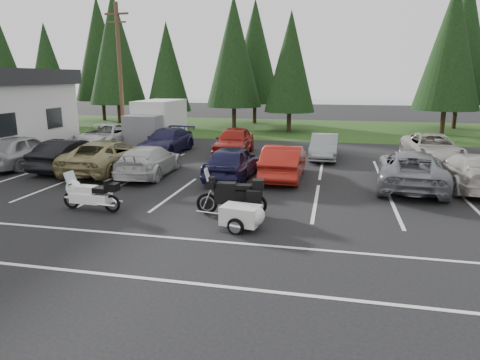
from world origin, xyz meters
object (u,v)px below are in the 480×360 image
object	(u,v)px
utility_pole	(120,73)
car_near_5	(284,162)
car_near_3	(149,161)
touring_motorcycle	(91,192)
car_far_2	(234,141)
car_far_0	(105,137)
cargo_trailer	(241,218)
car_near_7	(470,171)
car_far_4	(432,148)
car_near_4	(233,162)
car_far_3	(324,147)
car_near_2	(109,156)
car_near_0	(23,151)
adventure_motorcycle	(231,192)
car_near_6	(411,169)
box_truck	(155,123)
car_near_1	(71,154)
car_far_1	(167,141)

from	to	relation	value
utility_pole	car_near_5	bearing A→B (deg)	-33.02
car_near_3	touring_motorcycle	bearing A→B (deg)	90.35
car_far_2	touring_motorcycle	bearing A→B (deg)	-102.78
car_near_5	car_far_0	world-z (taller)	car_far_0
cargo_trailer	car_near_7	bearing A→B (deg)	48.85
car_far_4	cargo_trailer	distance (m)	14.76
utility_pole	car_near_4	distance (m)	13.02
car_near_5	car_far_3	distance (m)	5.49
car_near_3	car_near_5	xyz separation A→B (m)	(6.11, 0.70, 0.07)
car_near_2	car_near_3	xyz separation A→B (m)	(2.20, -0.29, -0.08)
car_near_5	touring_motorcycle	world-z (taller)	car_near_5
utility_pole	car_near_0	world-z (taller)	utility_pole
car_far_4	touring_motorcycle	bearing A→B (deg)	-141.17
car_near_5	adventure_motorcycle	distance (m)	5.65
car_near_4	car_far_0	bearing A→B (deg)	-29.97
car_far_4	adventure_motorcycle	bearing A→B (deg)	-129.86
car_near_2	car_near_7	world-z (taller)	car_near_2
car_far_2	car_far_3	xyz separation A→B (m)	(5.19, -0.23, -0.12)
touring_motorcycle	adventure_motorcycle	size ratio (longest dim) A/B	0.94
car_near_6	car_far_3	bearing A→B (deg)	-51.65
utility_pole	box_truck	xyz separation A→B (m)	(2.00, 0.50, -3.25)
car_near_1	car_near_6	world-z (taller)	car_near_6
car_near_7	car_far_1	xyz separation A→B (m)	(-15.19, 5.34, -0.01)
car_near_3	utility_pole	bearing A→B (deg)	-59.19
car_near_7	adventure_motorcycle	world-z (taller)	adventure_motorcycle
box_truck	car_near_0	distance (m)	9.01
car_near_3	car_far_2	bearing A→B (deg)	-115.31
box_truck	car_near_6	bearing A→B (deg)	-29.82
touring_motorcycle	adventure_motorcycle	bearing A→B (deg)	10.59
box_truck	car_near_3	world-z (taller)	box_truck
car_near_7	car_far_2	distance (m)	12.48
car_near_4	car_near_0	bearing A→B (deg)	0.47
cargo_trailer	car_near_1	bearing A→B (deg)	155.52
car_near_4	car_far_0	size ratio (longest dim) A/B	0.77
car_near_7	adventure_motorcycle	xyz separation A→B (m)	(-8.62, -5.39, 0.06)
box_truck	car_near_1	distance (m)	8.42
car_near_6	car_far_0	world-z (taller)	car_far_0
car_far_1	car_far_3	world-z (taller)	car_far_1
car_near_6	car_near_2	bearing A→B (deg)	5.67
car_near_7	cargo_trailer	size ratio (longest dim) A/B	3.09
box_truck	car_far_0	distance (m)	3.43
car_near_1	car_near_2	bearing A→B (deg)	179.16
car_far_1	cargo_trailer	distance (m)	14.02
car_far_4	car_near_6	bearing A→B (deg)	-111.38
car_far_0	car_near_4	bearing A→B (deg)	-34.76
box_truck	car_near_4	xyz separation A→B (m)	(7.40, -8.60, -0.69)
car_near_4	car_far_4	world-z (taller)	car_near_4
car_far_4	utility_pole	bearing A→B (deg)	171.09
cargo_trailer	car_near_3	bearing A→B (deg)	141.45
car_near_0	car_near_4	distance (m)	10.97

